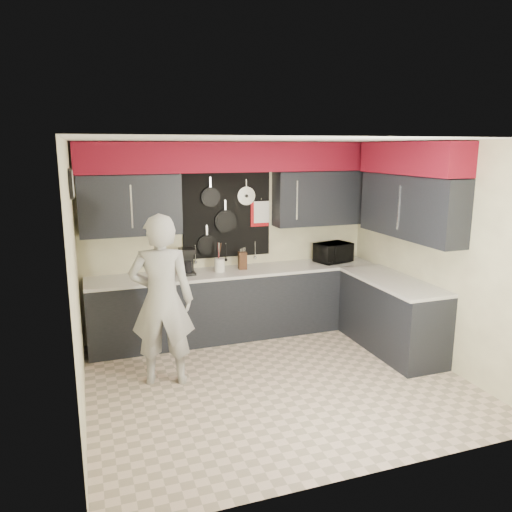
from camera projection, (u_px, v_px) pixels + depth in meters
name	position (u px, v px, depth m)	size (l,w,h in m)	color
ground	(276.00, 380.00, 5.52)	(4.00, 4.00, 0.00)	beige
back_wall_assembly	(233.00, 187.00, 6.57)	(4.00, 0.36, 2.60)	#FAF7C1
right_wall_assembly	(414.00, 197.00, 5.94)	(0.36, 3.50, 2.60)	#FAF7C1
left_wall_assembly	(76.00, 279.00, 4.61)	(0.05, 3.50, 2.60)	#FAF7C1
base_cabinets	(279.00, 306.00, 6.62)	(3.95, 2.20, 0.92)	black
microwave	(333.00, 253.00, 7.10)	(0.49, 0.33, 0.27)	black
knife_block	(242.00, 261.00, 6.69)	(0.11, 0.11, 0.23)	#3B2713
utensil_crock	(220.00, 265.00, 6.56)	(0.14, 0.14, 0.18)	white
coffee_maker	(187.00, 261.00, 6.43)	(0.19, 0.23, 0.34)	black
person	(162.00, 301.00, 5.30)	(0.68, 0.45, 1.87)	#ACADAA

